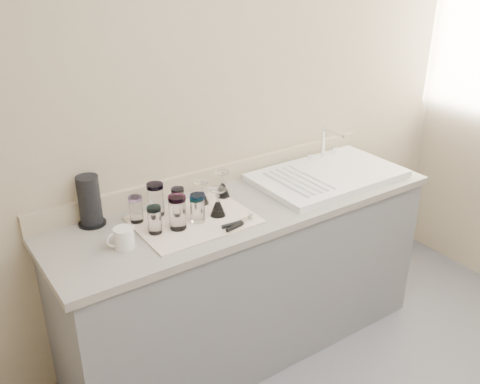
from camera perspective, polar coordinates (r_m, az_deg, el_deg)
counter_unit at (r=2.94m, az=0.67°, el=-9.03°), size 2.06×0.62×0.90m
sink_unit at (r=3.02m, az=9.30°, el=1.83°), size 0.82×0.50×0.22m
dish_towel at (r=2.55m, az=-4.97°, el=-2.99°), size 0.55×0.42×0.01m
tumbler_teal at (r=2.53m, az=-11.04°, el=-1.81°), size 0.06×0.06×0.13m
tumbler_cyan at (r=2.57m, az=-8.98°, el=-0.76°), size 0.08×0.08×0.16m
tumbler_purple at (r=2.59m, az=-6.63°, el=-0.87°), size 0.06×0.06×0.13m
tumbler_magenta at (r=2.42m, az=-9.10°, el=-2.93°), size 0.06×0.06×0.13m
tumbler_blue at (r=2.44m, az=-6.69°, el=-2.14°), size 0.08×0.08×0.16m
tumbler_lavender at (r=2.50m, az=-4.67°, el=-1.82°), size 0.06×0.06×0.12m
tumbler_extra at (r=2.50m, az=-4.54°, el=-1.67°), size 0.07×0.07×0.14m
goblet_back_left at (r=2.68m, az=-4.06°, el=-0.41°), size 0.07×0.07×0.12m
goblet_back_right at (r=2.74m, az=-1.87°, el=0.42°), size 0.08×0.08×0.14m
goblet_front_left at (r=2.55m, az=-2.38°, el=-1.53°), size 0.08×0.08×0.14m
can_opener at (r=2.48m, az=-0.15°, el=-3.39°), size 0.16×0.06×0.02m
white_mug at (r=2.36m, az=-12.33°, el=-4.80°), size 0.13×0.10×0.09m
paper_towel_roll at (r=2.55m, az=-15.75°, el=-0.97°), size 0.13×0.13×0.24m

